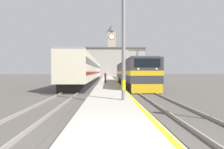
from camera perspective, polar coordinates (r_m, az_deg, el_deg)
name	(u,v)px	position (r m, az deg, el deg)	size (l,w,h in m)	color
ground_plane	(108,82)	(34.43, -1.39, -2.36)	(200.00, 200.00, 0.00)	#514C47
platform	(108,82)	(29.43, -1.31, -2.63)	(3.03, 140.00, 0.31)	#ADA89E
rail_track_near	(127,83)	(29.65, 5.06, -2.84)	(2.84, 140.00, 0.16)	#514C47
rail_track_far	(87,83)	(29.62, -8.12, -2.85)	(2.84, 140.00, 0.16)	#514C47
locomotive_train	(131,73)	(25.20, 6.27, 0.47)	(2.92, 19.98, 4.43)	black
passenger_train	(89,70)	(32.18, -7.61, 1.36)	(2.92, 34.09, 4.14)	black
catenary_mast	(126,30)	(10.70, 4.50, 14.22)	(2.83, 0.25, 8.15)	gray
person_on_platform	(105,77)	(27.07, -2.16, -0.83)	(0.34, 0.34, 1.61)	#23232D
clock_tower	(112,49)	(77.33, -0.12, 8.34)	(4.28, 4.28, 22.42)	tan
station_building	(111,62)	(70.17, -0.49, 3.98)	(26.89, 7.83, 11.33)	#A8A399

